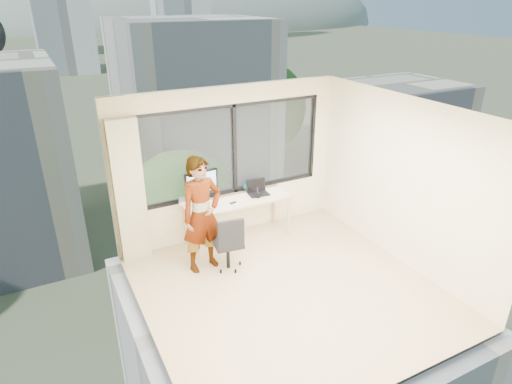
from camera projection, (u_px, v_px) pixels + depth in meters
floor at (288, 289)px, 6.38m from camera, size 4.00×4.00×0.01m
ceiling at (294, 112)px, 5.32m from camera, size 4.00×4.00×0.01m
wall_front at (399, 291)px, 4.22m from camera, size 4.00×0.01×2.60m
wall_left at (140, 245)px, 5.01m from camera, size 0.01×4.00×2.60m
wall_right at (403, 182)px, 6.69m from camera, size 0.01×4.00×2.60m
window_wall at (231, 150)px, 7.40m from camera, size 3.30×0.16×1.55m
curtain at (129, 192)px, 6.71m from camera, size 0.45×0.14×2.30m
desk at (238, 219)px, 7.57m from camera, size 1.80×0.60×0.75m
chair at (228, 241)px, 6.71m from camera, size 0.54×0.54×0.94m
person at (202, 215)px, 6.55m from camera, size 0.73×0.55×1.82m
monitor at (202, 187)px, 7.17m from camera, size 0.59×0.18×0.58m
game_console at (188, 201)px, 7.28m from camera, size 0.34×0.31×0.07m
laptop at (259, 189)px, 7.56m from camera, size 0.37×0.39×0.22m
cellphone at (233, 203)px, 7.29m from camera, size 0.12×0.07×0.01m
pen_cup at (258, 195)px, 7.47m from camera, size 0.09×0.09×0.09m
handbag at (249, 186)px, 7.72m from camera, size 0.26×0.17×0.18m
exterior_ground at (36, 74)px, 109.40m from camera, size 400.00×400.00×0.04m
near_bldg_b at (194, 102)px, 44.68m from camera, size 14.00×13.00×16.00m
near_bldg_c at (394, 133)px, 45.34m from camera, size 12.00×10.00×10.00m
far_tower_b at (60, 9)px, 106.65m from camera, size 13.00×13.00×30.00m
far_tower_c at (181, 13)px, 139.21m from camera, size 15.00×15.00×26.00m
hill_b at (175, 23)px, 313.57m from camera, size 300.00×220.00×96.00m
tree_b at (185, 239)px, 26.53m from camera, size 7.60×7.60×9.00m
tree_c at (270, 116)px, 51.72m from camera, size 8.40×8.40×10.00m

